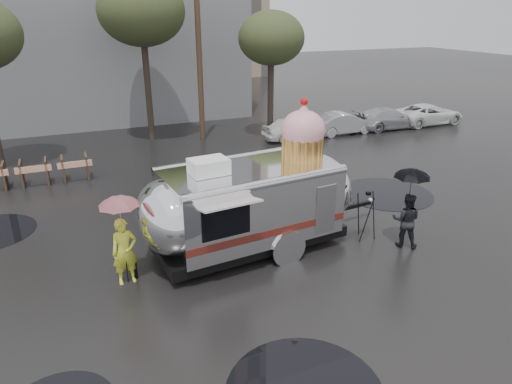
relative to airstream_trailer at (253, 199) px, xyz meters
name	(u,v)px	position (x,y,z in m)	size (l,w,h in m)	color
ground	(269,283)	(-0.34, -1.91, -1.50)	(120.00, 120.00, 0.00)	black
puddles	(235,248)	(-0.51, 0.16, -1.50)	(16.49, 12.25, 0.01)	black
grey_building	(50,8)	(-4.34, 22.09, 5.00)	(22.00, 12.00, 13.00)	slate
utility_pole	(199,49)	(2.16, 12.09, 3.12)	(1.60, 0.28, 9.00)	#473323
tree_mid	(141,12)	(-0.34, 13.09, 4.84)	(4.20, 4.20, 8.03)	#382D26
tree_right	(271,39)	(5.66, 11.09, 3.56)	(3.36, 3.36, 6.42)	#382D26
barricade_row	(34,172)	(-5.89, 8.06, -0.98)	(4.30, 0.80, 1.00)	#473323
parked_cars	(370,118)	(11.44, 10.09, -0.78)	(13.20, 1.90, 1.50)	silver
airstream_trailer	(253,199)	(0.00, 0.00, 0.00)	(7.92, 3.47, 4.28)	silver
person_left	(125,252)	(-3.61, -0.44, -0.63)	(0.62, 0.42, 1.73)	#D8E536
umbrella_pink	(120,211)	(-3.61, -0.44, 0.46)	(1.20, 1.20, 2.37)	#D37F86
person_right	(406,220)	(4.09, -1.63, -0.69)	(0.78, 0.43, 1.62)	black
umbrella_black	(411,182)	(4.09, -1.63, 0.47)	(1.24, 1.24, 2.39)	black
tripod	(367,211)	(3.31, -0.82, -0.60)	(0.56, 0.63, 1.52)	black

